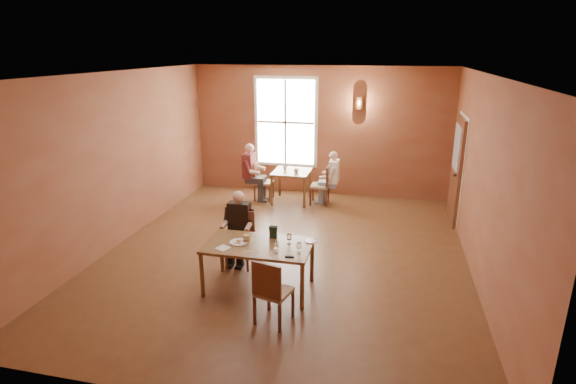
% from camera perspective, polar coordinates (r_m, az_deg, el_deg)
% --- Properties ---
extents(ground, '(6.00, 7.00, 0.01)m').
position_cam_1_polar(ground, '(7.78, -0.33, -7.83)').
color(ground, brown).
rests_on(ground, ground).
extents(wall_back, '(6.00, 0.04, 3.00)m').
position_cam_1_polar(wall_back, '(10.61, 4.00, 7.64)').
color(wall_back, brown).
rests_on(wall_back, ground).
extents(wall_front, '(6.00, 0.04, 3.00)m').
position_cam_1_polar(wall_front, '(4.14, -11.64, -9.38)').
color(wall_front, brown).
rests_on(wall_front, ground).
extents(wall_left, '(0.04, 7.00, 3.00)m').
position_cam_1_polar(wall_left, '(8.44, -20.64, 3.89)').
color(wall_left, brown).
rests_on(wall_left, ground).
extents(wall_right, '(0.04, 7.00, 3.00)m').
position_cam_1_polar(wall_right, '(7.21, 23.55, 1.31)').
color(wall_right, brown).
rests_on(wall_right, ground).
extents(ceiling, '(6.00, 7.00, 0.04)m').
position_cam_1_polar(ceiling, '(7.02, -0.38, 14.83)').
color(ceiling, white).
rests_on(ceiling, wall_back).
extents(window, '(1.36, 0.10, 1.96)m').
position_cam_1_polar(window, '(10.68, -0.31, 8.84)').
color(window, white).
rests_on(window, wall_back).
extents(door, '(0.12, 1.04, 2.10)m').
position_cam_1_polar(door, '(9.51, 20.55, 2.57)').
color(door, maroon).
rests_on(door, ground).
extents(wall_sconce, '(0.16, 0.16, 0.28)m').
position_cam_1_polar(wall_sconce, '(10.32, 9.04, 11.11)').
color(wall_sconce, brown).
rests_on(wall_sconce, wall_back).
extents(main_table, '(1.51, 0.85, 0.71)m').
position_cam_1_polar(main_table, '(6.58, -3.74, -9.47)').
color(main_table, brown).
rests_on(main_table, ground).
extents(chair_diner_main, '(0.39, 0.39, 0.88)m').
position_cam_1_polar(chair_diner_main, '(7.24, -6.11, -6.13)').
color(chair_diner_main, '#3C2313').
rests_on(chair_diner_main, ground).
extents(diner_main, '(0.46, 0.46, 1.15)m').
position_cam_1_polar(diner_main, '(7.16, -6.22, -5.22)').
color(diner_main, '#38271A').
rests_on(diner_main, ground).
extents(chair_empty, '(0.48, 0.48, 0.90)m').
position_cam_1_polar(chair_empty, '(5.80, -1.81, -12.35)').
color(chair_empty, '#3D2515').
rests_on(chair_empty, ground).
extents(plate_food, '(0.32, 0.32, 0.03)m').
position_cam_1_polar(plate_food, '(6.49, -6.24, -6.29)').
color(plate_food, silver).
rests_on(plate_food, main_table).
extents(sandwich, '(0.08, 0.08, 0.10)m').
position_cam_1_polar(sandwich, '(6.49, -5.28, -5.99)').
color(sandwich, tan).
rests_on(sandwich, main_table).
extents(goblet_a, '(0.08, 0.08, 0.17)m').
position_cam_1_polar(goblet_a, '(6.38, 0.15, -5.96)').
color(goblet_a, white).
rests_on(goblet_a, main_table).
extents(goblet_b, '(0.09, 0.09, 0.17)m').
position_cam_1_polar(goblet_b, '(6.11, 1.40, -7.09)').
color(goblet_b, white).
rests_on(goblet_b, main_table).
extents(goblet_c, '(0.09, 0.09, 0.18)m').
position_cam_1_polar(goblet_c, '(6.12, -1.52, -7.00)').
color(goblet_c, white).
rests_on(goblet_c, main_table).
extents(menu_stand, '(0.12, 0.07, 0.19)m').
position_cam_1_polar(menu_stand, '(6.58, -1.89, -5.12)').
color(menu_stand, '#1C2E21').
rests_on(menu_stand, main_table).
extents(knife, '(0.18, 0.06, 0.00)m').
position_cam_1_polar(knife, '(6.21, -4.74, -7.57)').
color(knife, silver).
rests_on(knife, main_table).
extents(napkin, '(0.23, 0.23, 0.01)m').
position_cam_1_polar(napkin, '(6.36, -8.25, -7.05)').
color(napkin, silver).
rests_on(napkin, main_table).
extents(side_plate, '(0.22, 0.22, 0.01)m').
position_cam_1_polar(side_plate, '(6.50, 2.91, -6.28)').
color(side_plate, silver).
rests_on(side_plate, main_table).
extents(sunglasses, '(0.12, 0.05, 0.01)m').
position_cam_1_polar(sunglasses, '(6.04, 0.20, -8.22)').
color(sunglasses, black).
rests_on(sunglasses, main_table).
extents(second_table, '(0.82, 0.82, 0.72)m').
position_cam_1_polar(second_table, '(10.22, 0.45, 0.72)').
color(second_table, brown).
rests_on(second_table, ground).
extents(chair_diner_white, '(0.39, 0.39, 0.89)m').
position_cam_1_polar(chair_diner_white, '(10.08, 4.06, 0.92)').
color(chair_diner_white, '#3D2214').
rests_on(chair_diner_white, ground).
extents(diner_white, '(0.47, 0.47, 1.17)m').
position_cam_1_polar(diner_white, '(10.04, 4.25, 1.67)').
color(diner_white, silver).
rests_on(diner_white, ground).
extents(chair_diner_maroon, '(0.39, 0.39, 0.88)m').
position_cam_1_polar(chair_diner_maroon, '(10.35, -3.06, 1.36)').
color(chair_diner_maroon, '#3B230B').
rests_on(chair_diner_maroon, ground).
extents(diner_maroon, '(0.51, 0.51, 1.28)m').
position_cam_1_polar(diner_maroon, '(10.31, -3.24, 2.44)').
color(diner_maroon, '#571018').
rests_on(diner_maroon, ground).
extents(cup_a, '(0.13, 0.13, 0.09)m').
position_cam_1_polar(cup_a, '(9.99, 1.07, 2.72)').
color(cup_a, silver).
rests_on(cup_a, second_table).
extents(cup_b, '(0.11, 0.11, 0.09)m').
position_cam_1_polar(cup_b, '(10.25, -0.39, 3.12)').
color(cup_b, silver).
rests_on(cup_b, second_table).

